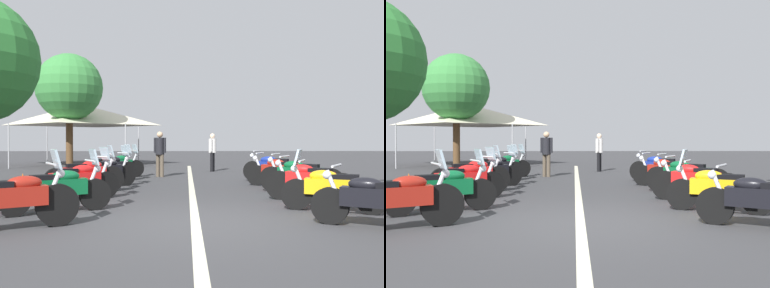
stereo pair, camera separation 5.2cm
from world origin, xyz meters
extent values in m
plane|color=#38383A|center=(0.00, 0.00, 0.00)|extent=(80.00, 80.00, 0.00)
cube|color=beige|center=(4.54, 0.00, 0.00)|extent=(19.83, 0.16, 0.01)
cylinder|color=black|center=(-0.19, 2.21, 0.34)|extent=(0.46, 0.66, 0.68)
cube|color=maroon|center=(-0.53, 2.80, 0.52)|extent=(0.75, 1.03, 0.30)
ellipsoid|color=maroon|center=(-0.44, 2.65, 0.72)|extent=(0.48, 0.58, 0.22)
cylinder|color=silver|center=(-0.22, 2.27, 0.64)|extent=(0.20, 0.29, 0.58)
cylinder|color=silver|center=(-0.24, 2.30, 1.00)|extent=(0.56, 0.34, 0.04)
sphere|color=silver|center=(-0.17, 2.17, 0.84)|extent=(0.14, 0.14, 0.14)
cube|color=silver|center=(-0.20, 2.23, 1.07)|extent=(0.37, 0.28, 0.32)
cylinder|color=black|center=(1.33, 1.95, 0.31)|extent=(0.42, 0.61, 0.62)
cylinder|color=black|center=(0.61, 3.25, 0.31)|extent=(0.42, 0.61, 0.62)
cube|color=#0C592D|center=(0.97, 2.60, 0.49)|extent=(0.80, 1.12, 0.30)
ellipsoid|color=#0C592D|center=(1.06, 2.44, 0.69)|extent=(0.48, 0.58, 0.22)
cube|color=black|center=(0.86, 2.79, 0.67)|extent=(0.46, 0.55, 0.12)
cylinder|color=silver|center=(1.30, 2.00, 0.61)|extent=(0.20, 0.29, 0.58)
cylinder|color=silver|center=(1.28, 2.03, 0.97)|extent=(0.56, 0.34, 0.04)
sphere|color=silver|center=(1.35, 1.90, 0.81)|extent=(0.14, 0.14, 0.14)
cylinder|color=silver|center=(0.91, 3.07, 0.22)|extent=(0.34, 0.52, 0.08)
cube|color=silver|center=(1.32, 1.96, 1.04)|extent=(0.37, 0.28, 0.32)
cylinder|color=black|center=(2.96, 2.05, 0.31)|extent=(0.50, 0.58, 0.63)
cylinder|color=black|center=(2.05, 3.23, 0.31)|extent=(0.50, 0.58, 0.63)
cube|color=red|center=(2.51, 2.64, 0.49)|extent=(0.91, 1.07, 0.30)
ellipsoid|color=red|center=(2.62, 2.50, 0.69)|extent=(0.52, 0.57, 0.22)
cube|color=black|center=(2.37, 2.81, 0.67)|extent=(0.50, 0.54, 0.12)
cylinder|color=silver|center=(2.93, 2.10, 0.61)|extent=(0.23, 0.27, 0.58)
cylinder|color=silver|center=(2.90, 2.13, 0.97)|extent=(0.51, 0.41, 0.04)
sphere|color=silver|center=(2.99, 2.01, 0.81)|extent=(0.14, 0.14, 0.14)
cylinder|color=silver|center=(2.38, 3.10, 0.22)|extent=(0.40, 0.48, 0.08)
cube|color=silver|center=(2.95, 2.07, 1.04)|extent=(0.36, 0.32, 0.32)
cylinder|color=black|center=(4.23, 2.14, 0.34)|extent=(0.43, 0.66, 0.67)
cylinder|color=black|center=(3.58, 3.38, 0.34)|extent=(0.43, 0.66, 0.67)
cube|color=red|center=(3.90, 2.76, 0.52)|extent=(0.74, 1.07, 0.30)
ellipsoid|color=red|center=(3.99, 2.60, 0.72)|extent=(0.47, 0.58, 0.22)
cube|color=black|center=(3.80, 2.96, 0.70)|extent=(0.45, 0.55, 0.12)
cylinder|color=silver|center=(4.20, 2.19, 0.64)|extent=(0.20, 0.29, 0.58)
cylinder|color=silver|center=(4.18, 2.23, 1.00)|extent=(0.57, 0.32, 0.04)
sphere|color=silver|center=(4.25, 2.10, 0.84)|extent=(0.14, 0.14, 0.14)
cylinder|color=silver|center=(3.87, 3.22, 0.24)|extent=(0.32, 0.52, 0.08)
cube|color=silver|center=(4.22, 2.16, 1.07)|extent=(0.38, 0.27, 0.32)
cylinder|color=black|center=(5.58, 1.95, 0.31)|extent=(0.48, 0.58, 0.62)
cylinder|color=black|center=(4.71, 3.12, 0.31)|extent=(0.48, 0.58, 0.62)
cube|color=black|center=(5.15, 2.54, 0.49)|extent=(0.88, 1.05, 0.30)
ellipsoid|color=black|center=(5.25, 2.39, 0.69)|extent=(0.52, 0.57, 0.22)
cube|color=black|center=(5.02, 2.71, 0.67)|extent=(0.49, 0.54, 0.12)
cylinder|color=silver|center=(5.54, 2.00, 0.61)|extent=(0.23, 0.27, 0.58)
cylinder|color=silver|center=(5.52, 2.03, 0.97)|extent=(0.52, 0.40, 0.04)
sphere|color=silver|center=(5.61, 1.91, 0.81)|extent=(0.14, 0.14, 0.14)
cylinder|color=silver|center=(5.03, 3.00, 0.22)|extent=(0.39, 0.49, 0.08)
cube|color=silver|center=(5.57, 1.97, 1.04)|extent=(0.36, 0.31, 0.32)
cylinder|color=black|center=(7.16, 2.09, 0.32)|extent=(0.46, 0.61, 0.63)
cylinder|color=black|center=(6.35, 3.32, 0.32)|extent=(0.46, 0.61, 0.63)
cube|color=black|center=(6.75, 2.70, 0.50)|extent=(0.85, 1.09, 0.30)
ellipsoid|color=black|center=(6.85, 2.55, 0.70)|extent=(0.50, 0.58, 0.22)
cube|color=black|center=(6.63, 2.89, 0.68)|extent=(0.48, 0.54, 0.12)
cylinder|color=silver|center=(7.12, 2.14, 0.62)|extent=(0.22, 0.28, 0.58)
cylinder|color=silver|center=(7.10, 2.17, 0.98)|extent=(0.54, 0.37, 0.04)
sphere|color=silver|center=(7.18, 2.05, 0.82)|extent=(0.14, 0.14, 0.14)
cylinder|color=silver|center=(6.66, 3.17, 0.22)|extent=(0.37, 0.50, 0.08)
cube|color=silver|center=(7.14, 2.10, 1.05)|extent=(0.37, 0.30, 0.32)
cylinder|color=black|center=(8.38, 2.00, 0.31)|extent=(0.41, 0.61, 0.62)
cylinder|color=black|center=(7.73, 3.22, 0.31)|extent=(0.41, 0.61, 0.62)
cube|color=#0C592D|center=(8.06, 2.61, 0.49)|extent=(0.74, 1.06, 0.30)
ellipsoid|color=#0C592D|center=(8.14, 2.45, 0.69)|extent=(0.47, 0.58, 0.22)
cube|color=black|center=(7.95, 2.80, 0.67)|extent=(0.45, 0.55, 0.12)
cylinder|color=silver|center=(8.35, 2.05, 0.61)|extent=(0.20, 0.29, 0.58)
cylinder|color=silver|center=(8.33, 2.09, 0.97)|extent=(0.57, 0.33, 0.04)
sphere|color=silver|center=(8.40, 1.96, 0.81)|extent=(0.14, 0.14, 0.14)
cylinder|color=silver|center=(8.02, 3.06, 0.22)|extent=(0.33, 0.52, 0.08)
cube|color=silver|center=(8.37, 2.02, 1.04)|extent=(0.37, 0.28, 0.32)
cylinder|color=black|center=(-0.10, -2.20, 0.30)|extent=(0.44, 0.59, 0.60)
cube|color=black|center=(-0.48, -2.81, 0.48)|extent=(0.81, 1.08, 0.30)
ellipsoid|color=black|center=(-0.39, -2.66, 0.68)|extent=(0.49, 0.58, 0.22)
cylinder|color=silver|center=(-0.13, -2.25, 0.60)|extent=(0.21, 0.28, 0.58)
cylinder|color=silver|center=(-0.16, -2.28, 0.96)|extent=(0.55, 0.36, 0.04)
sphere|color=silver|center=(-0.08, -2.16, 0.80)|extent=(0.14, 0.14, 0.14)
cylinder|color=black|center=(1.30, -2.02, 0.30)|extent=(0.38, 0.61, 0.61)
cylinder|color=black|center=(0.73, -3.27, 0.30)|extent=(0.38, 0.61, 0.61)
cube|color=#EAB214|center=(1.01, -2.64, 0.48)|extent=(0.69, 1.06, 0.30)
ellipsoid|color=#EAB214|center=(1.09, -2.48, 0.68)|extent=(0.45, 0.58, 0.22)
cube|color=black|center=(0.92, -2.84, 0.66)|extent=(0.44, 0.54, 0.12)
cylinder|color=silver|center=(1.27, -2.08, 0.60)|extent=(0.18, 0.29, 0.58)
cylinder|color=silver|center=(1.26, -2.12, 0.96)|extent=(0.58, 0.29, 0.04)
sphere|color=silver|center=(1.32, -1.98, 0.80)|extent=(0.14, 0.14, 0.14)
cylinder|color=silver|center=(0.68, -2.94, 0.21)|extent=(0.30, 0.53, 0.08)
cube|color=silver|center=(1.29, -2.04, 1.03)|extent=(0.38, 0.26, 0.32)
cylinder|color=black|center=(2.66, -2.01, 0.33)|extent=(0.47, 0.64, 0.67)
cylinder|color=black|center=(1.95, -3.17, 0.33)|extent=(0.47, 0.64, 0.67)
cube|color=red|center=(2.31, -2.59, 0.51)|extent=(0.78, 1.03, 0.30)
ellipsoid|color=red|center=(2.40, -2.43, 0.71)|extent=(0.49, 0.58, 0.22)
cube|color=black|center=(2.19, -2.78, 0.69)|extent=(0.47, 0.55, 0.12)
cylinder|color=silver|center=(2.63, -2.06, 0.63)|extent=(0.21, 0.28, 0.58)
cylinder|color=silver|center=(2.61, -2.09, 0.99)|extent=(0.55, 0.36, 0.04)
sphere|color=silver|center=(2.69, -1.96, 0.83)|extent=(0.14, 0.14, 0.14)
cylinder|color=silver|center=(1.94, -2.84, 0.23)|extent=(0.35, 0.51, 0.08)
cylinder|color=black|center=(4.19, -2.14, 0.33)|extent=(0.46, 0.64, 0.66)
cylinder|color=black|center=(3.42, -3.43, 0.33)|extent=(0.46, 0.64, 0.66)
cube|color=#0C592D|center=(3.81, -2.79, 0.51)|extent=(0.83, 1.13, 0.30)
ellipsoid|color=#0C592D|center=(3.90, -2.63, 0.71)|extent=(0.49, 0.58, 0.22)
cube|color=black|center=(3.69, -2.97, 0.69)|extent=(0.47, 0.55, 0.12)
cylinder|color=silver|center=(4.16, -2.19, 0.63)|extent=(0.21, 0.28, 0.58)
cylinder|color=silver|center=(4.14, -2.22, 0.99)|extent=(0.55, 0.35, 0.04)
sphere|color=silver|center=(4.22, -2.09, 0.83)|extent=(0.14, 0.14, 0.14)
cylinder|color=silver|center=(3.42, -3.08, 0.23)|extent=(0.35, 0.51, 0.08)
cylinder|color=black|center=(5.59, -1.96, 0.31)|extent=(0.43, 0.60, 0.61)
cylinder|color=black|center=(4.84, -3.29, 0.31)|extent=(0.43, 0.60, 0.61)
cube|color=maroon|center=(5.22, -2.63, 0.49)|extent=(0.82, 1.15, 0.30)
ellipsoid|color=maroon|center=(5.31, -2.47, 0.69)|extent=(0.48, 0.58, 0.22)
cube|color=black|center=(5.11, -2.82, 0.67)|extent=(0.46, 0.55, 0.12)
cylinder|color=silver|center=(5.56, -2.02, 0.61)|extent=(0.20, 0.29, 0.58)
cylinder|color=silver|center=(5.54, -2.05, 0.97)|extent=(0.56, 0.34, 0.04)
sphere|color=silver|center=(5.62, -1.92, 0.81)|extent=(0.14, 0.14, 0.14)
cylinder|color=silver|center=(4.83, -2.93, 0.21)|extent=(0.34, 0.52, 0.08)
cylinder|color=black|center=(6.87, -2.07, 0.33)|extent=(0.41, 0.66, 0.66)
cylinder|color=black|center=(6.30, -3.30, 0.33)|extent=(0.41, 0.66, 0.66)
cube|color=navy|center=(6.59, -2.68, 0.51)|extent=(0.69, 1.06, 0.30)
ellipsoid|color=navy|center=(6.66, -2.52, 0.71)|extent=(0.46, 0.58, 0.22)
cube|color=black|center=(6.49, -2.88, 0.69)|extent=(0.44, 0.54, 0.12)
cylinder|color=silver|center=(6.85, -2.12, 0.63)|extent=(0.19, 0.29, 0.58)
cylinder|color=silver|center=(6.83, -2.16, 0.99)|extent=(0.58, 0.30, 0.04)
sphere|color=silver|center=(6.90, -2.02, 0.83)|extent=(0.14, 0.14, 0.14)
cylinder|color=silver|center=(6.25, -2.97, 0.23)|extent=(0.31, 0.53, 0.08)
cube|color=orange|center=(2.70, 3.89, 0.01)|extent=(0.36, 0.36, 0.03)
cone|color=orange|center=(2.70, 3.89, 0.32)|extent=(0.26, 0.26, 0.60)
cylinder|color=white|center=(2.70, 3.89, 0.34)|extent=(0.19, 0.19, 0.07)
cylinder|color=brown|center=(8.38, 1.04, 0.41)|extent=(0.14, 0.14, 0.82)
cylinder|color=brown|center=(8.47, 1.19, 0.41)|extent=(0.14, 0.14, 0.82)
cylinder|color=black|center=(8.42, 1.11, 1.13)|extent=(0.32, 0.32, 0.61)
cylinder|color=black|center=(8.31, 0.93, 1.16)|extent=(0.09, 0.09, 0.55)
cylinder|color=black|center=(8.54, 1.30, 1.16)|extent=(0.09, 0.09, 0.55)
sphere|color=#D8AD84|center=(8.42, 1.11, 1.54)|extent=(0.22, 0.22, 0.22)
cylinder|color=black|center=(10.81, -0.94, 0.40)|extent=(0.14, 0.14, 0.80)
cylinder|color=black|center=(10.97, -1.00, 0.40)|extent=(0.14, 0.14, 0.80)
cylinder|color=silver|center=(10.89, -0.97, 1.10)|extent=(0.32, 0.32, 0.60)
cylinder|color=silver|center=(10.68, -0.89, 1.13)|extent=(0.09, 0.09, 0.54)
cylinder|color=silver|center=(11.10, -1.04, 1.13)|extent=(0.09, 0.09, 0.54)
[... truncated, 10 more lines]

